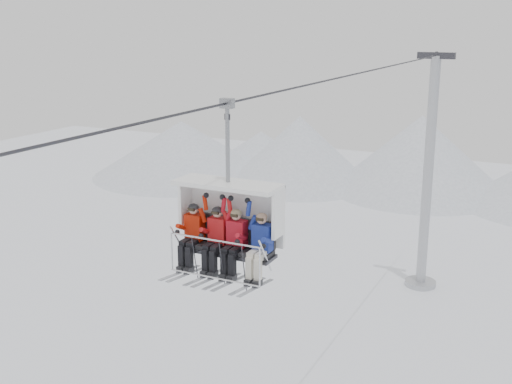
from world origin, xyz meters
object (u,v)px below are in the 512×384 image
at_px(skier_center_left, 216,237).
at_px(skier_far_right, 260,244).
at_px(chairlift_carrier, 231,215).
at_px(lift_tower_right, 427,191).
at_px(skier_center_right, 235,240).
at_px(skier_far_left, 192,233).

height_order(skier_center_left, skier_far_right, same).
bearing_deg(skier_center_left, chairlift_carrier, 52.46).
bearing_deg(skier_center_left, skier_far_right, 0.00).
bearing_deg(lift_tower_right, skier_far_right, -87.82).
relative_size(chairlift_carrier, skier_center_right, 2.36).
bearing_deg(chairlift_carrier, skier_center_left, -127.54).
distance_m(chairlift_carrier, skier_center_right, 0.62).
bearing_deg(skier_center_left, lift_tower_right, 89.43).
relative_size(skier_far_left, skier_center_right, 1.00).
bearing_deg(skier_center_right, skier_far_left, -179.97).
bearing_deg(lift_tower_right, chairlift_carrier, -90.00).
distance_m(skier_far_left, skier_center_right, 1.13).
xyz_separation_m(skier_center_left, skier_center_right, (0.49, 0.00, 0.00)).
height_order(skier_center_left, skier_center_right, same).
xyz_separation_m(skier_center_right, skier_far_right, (0.64, 0.00, 0.00)).
height_order(skier_far_left, skier_center_left, skier_center_left).
distance_m(lift_tower_right, chairlift_carrier, 23.83).
relative_size(lift_tower_right, skier_far_left, 7.99).
relative_size(lift_tower_right, chairlift_carrier, 3.38).
bearing_deg(skier_far_left, skier_far_right, 0.02).
relative_size(chairlift_carrier, skier_far_left, 2.36).
bearing_deg(skier_center_right, chairlift_carrier, 130.20).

